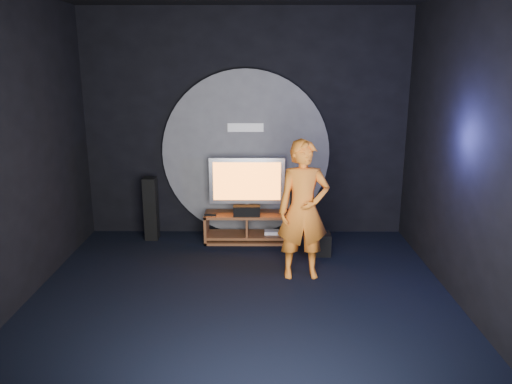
% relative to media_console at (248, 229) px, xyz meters
% --- Properties ---
extents(floor, '(5.00, 5.00, 0.00)m').
position_rel_media_console_xyz_m(floor, '(-0.03, -2.05, -0.20)').
color(floor, black).
rests_on(floor, ground).
extents(back_wall, '(5.00, 0.04, 3.50)m').
position_rel_media_console_xyz_m(back_wall, '(-0.03, 0.45, 1.55)').
color(back_wall, black).
rests_on(back_wall, ground).
extents(front_wall, '(5.00, 0.04, 3.50)m').
position_rel_media_console_xyz_m(front_wall, '(-0.03, -4.55, 1.55)').
color(front_wall, black).
rests_on(front_wall, ground).
extents(left_wall, '(0.04, 5.00, 3.50)m').
position_rel_media_console_xyz_m(left_wall, '(-2.53, -2.05, 1.55)').
color(left_wall, black).
rests_on(left_wall, ground).
extents(right_wall, '(0.04, 5.00, 3.50)m').
position_rel_media_console_xyz_m(right_wall, '(2.47, -2.05, 1.55)').
color(right_wall, black).
rests_on(right_wall, ground).
extents(wall_disc_panel, '(2.60, 0.11, 2.60)m').
position_rel_media_console_xyz_m(wall_disc_panel, '(-0.03, 0.39, 1.11)').
color(wall_disc_panel, '#515156').
rests_on(wall_disc_panel, ground).
extents(media_console, '(1.29, 0.45, 0.45)m').
position_rel_media_console_xyz_m(media_console, '(0.00, 0.00, 0.00)').
color(media_console, brown).
rests_on(media_console, ground).
extents(tv, '(1.15, 0.22, 0.85)m').
position_rel_media_console_xyz_m(tv, '(-0.01, 0.07, 0.72)').
color(tv, '#A5A5AC').
rests_on(tv, media_console).
extents(center_speaker, '(0.40, 0.15, 0.15)m').
position_rel_media_console_xyz_m(center_speaker, '(-0.01, -0.12, 0.33)').
color(center_speaker, black).
rests_on(center_speaker, media_console).
extents(remote, '(0.18, 0.05, 0.02)m').
position_rel_media_console_xyz_m(remote, '(-0.56, -0.12, 0.27)').
color(remote, black).
rests_on(remote, media_console).
extents(tower_speaker_left, '(0.20, 0.22, 0.98)m').
position_rel_media_console_xyz_m(tower_speaker_left, '(-1.50, 0.10, 0.30)').
color(tower_speaker_left, black).
rests_on(tower_speaker_left, ground).
extents(tower_speaker_right, '(0.20, 0.22, 0.98)m').
position_rel_media_console_xyz_m(tower_speaker_right, '(0.77, 0.30, 0.30)').
color(tower_speaker_right, black).
rests_on(tower_speaker_right, ground).
extents(subwoofer, '(0.29, 0.29, 0.32)m').
position_rel_media_console_xyz_m(subwoofer, '(1.06, -0.53, -0.04)').
color(subwoofer, black).
rests_on(subwoofer, ground).
extents(player, '(0.68, 0.47, 1.78)m').
position_rel_media_console_xyz_m(player, '(0.73, -1.29, 0.70)').
color(player, orange).
rests_on(player, ground).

